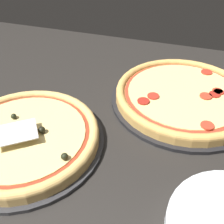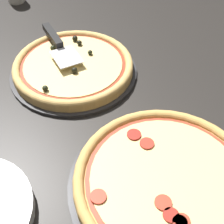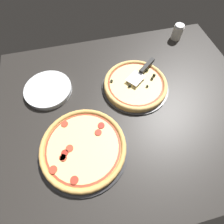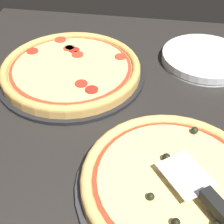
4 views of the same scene
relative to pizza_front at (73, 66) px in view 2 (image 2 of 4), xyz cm
name	(u,v)px [view 2 (image 2 of 4)]	position (x,y,z in cm)	size (l,w,h in cm)	color
ground_plane	(108,96)	(6.39, 11.31, -4.43)	(137.28, 112.54, 3.60)	black
pizza_pan_front	(74,72)	(0.02, 0.01, -2.13)	(37.05, 37.05, 1.00)	#2D2D30
pizza_front	(73,66)	(0.00, 0.00, 0.00)	(34.83, 34.83, 4.19)	#DBAD60
pizza_pan_back	(166,185)	(33.67, 28.72, -2.13)	(41.17, 41.17, 1.00)	black
pizza_back	(167,180)	(33.70, 28.73, -0.02)	(38.70, 38.70, 3.18)	tan
serving_spatula	(56,40)	(-7.14, -7.06, 3.36)	(20.18, 17.02, 2.00)	silver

